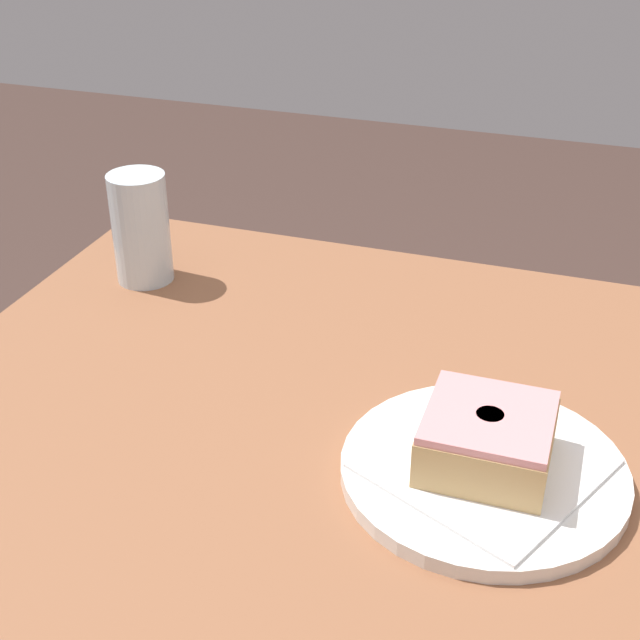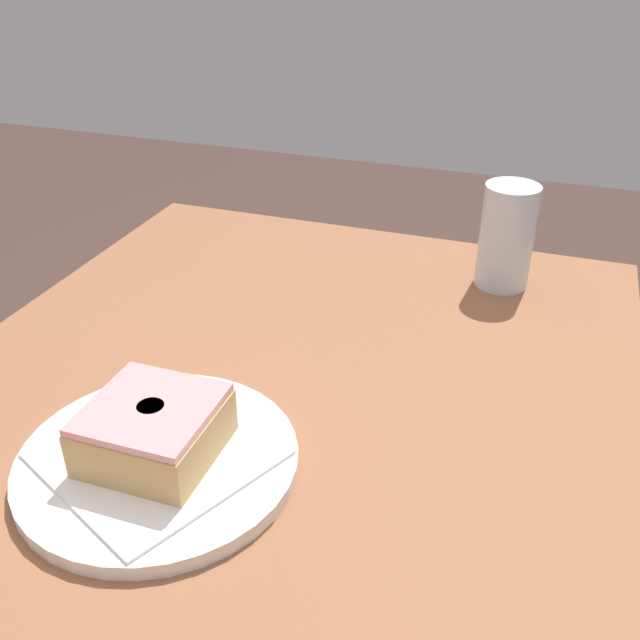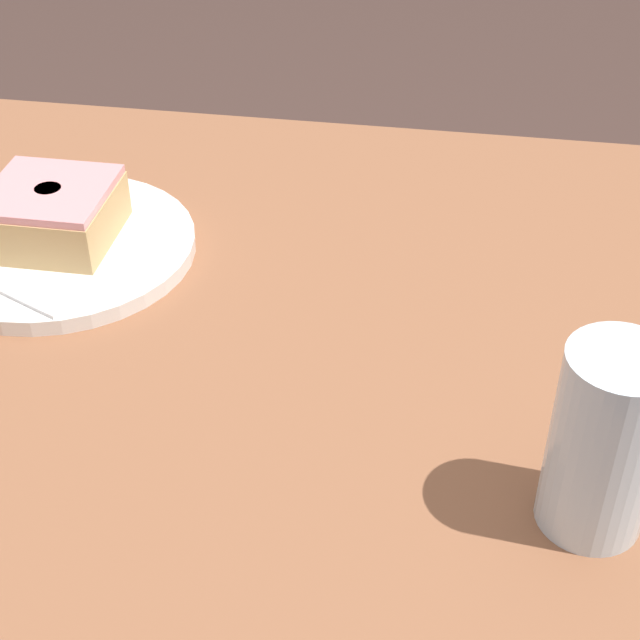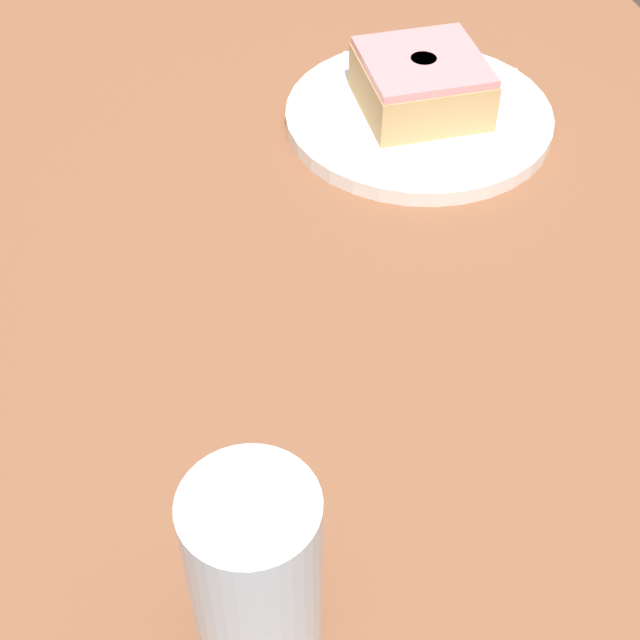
# 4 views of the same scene
# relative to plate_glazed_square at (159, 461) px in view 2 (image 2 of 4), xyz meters

# --- Properties ---
(table) EXTENTS (1.14, 0.64, 0.72)m
(table) POSITION_rel_plate_glazed_square_xyz_m (-0.06, -0.05, -0.11)
(table) COLOR brown
(table) RESTS_ON ground_plane
(plate_glazed_square) EXTENTS (0.22, 0.22, 0.01)m
(plate_glazed_square) POSITION_rel_plate_glazed_square_xyz_m (0.00, 0.00, 0.00)
(plate_glazed_square) COLOR white
(plate_glazed_square) RESTS_ON table
(napkin_glazed_square) EXTENTS (0.20, 0.20, 0.00)m
(napkin_glazed_square) POSITION_rel_plate_glazed_square_xyz_m (0.00, -0.00, 0.01)
(napkin_glazed_square) COLOR white
(napkin_glazed_square) RESTS_ON plate_glazed_square
(donut_glazed_square) EXTENTS (0.09, 0.09, 0.04)m
(donut_glazed_square) POSITION_rel_plate_glazed_square_xyz_m (0.00, 0.00, 0.03)
(donut_glazed_square) COLOR tan
(donut_glazed_square) RESTS_ON napkin_glazed_square
(water_glass) EXTENTS (0.06, 0.06, 0.12)m
(water_glass) POSITION_rel_plate_glazed_square_xyz_m (0.40, -0.21, 0.05)
(water_glass) COLOR silver
(water_glass) RESTS_ON table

